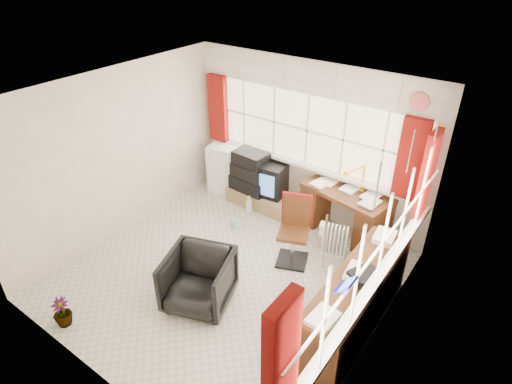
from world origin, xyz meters
TOP-DOWN VIEW (x-y plane):
  - ground at (0.00, 0.00)m, footprint 4.00×4.00m
  - room_walls at (0.00, 0.00)m, footprint 4.00×4.00m
  - window_back at (0.00, 1.94)m, footprint 3.70×0.12m
  - window_right at (1.94, 0.00)m, footprint 0.12×3.70m
  - curtains at (0.92, 0.93)m, footprint 3.83×3.83m
  - overhead_cabinets at (0.98, 0.98)m, footprint 3.98×3.98m
  - desk at (0.83, 1.80)m, footprint 1.40×0.88m
  - desk_lamp at (0.98, 1.94)m, footprint 0.18×0.16m
  - task_chair at (0.51, 0.85)m, footprint 0.55×0.56m
  - office_chair at (0.03, -0.59)m, footprint 0.99×1.00m
  - radiator at (0.98, 1.19)m, footprint 0.38×0.23m
  - credenza at (1.73, 0.20)m, footprint 0.50×2.00m
  - file_tray at (1.79, 0.17)m, footprint 0.35×0.39m
  - tv_bench at (-0.55, 1.72)m, footprint 1.40×0.50m
  - crt_tv at (-0.58, 1.82)m, footprint 0.67×0.64m
  - hifi_stack at (-0.87, 1.71)m, footprint 0.69×0.46m
  - mini_fridge at (-1.49, 1.80)m, footprint 0.60×0.60m
  - spray_bottle_a at (-0.70, 1.42)m, footprint 0.13×0.13m
  - spray_bottle_b at (-0.62, 0.94)m, footprint 0.12×0.12m
  - flower_vase at (-1.04, -1.80)m, footprint 0.28×0.28m

SIDE VIEW (x-z plane):
  - ground at x=0.00m, z-range 0.00..0.00m
  - spray_bottle_b at x=-0.62m, z-range 0.00..0.19m
  - tv_bench at x=-0.55m, z-range 0.00..0.25m
  - spray_bottle_a at x=-0.70m, z-range 0.00..0.31m
  - flower_vase at x=-1.04m, z-range 0.00..0.38m
  - radiator at x=0.98m, z-range -0.05..0.49m
  - office_chair at x=0.03m, z-range 0.00..0.72m
  - credenza at x=1.73m, z-range -0.04..0.81m
  - desk at x=0.83m, z-range 0.02..0.81m
  - mini_fridge at x=-1.49m, z-range 0.00..0.88m
  - crt_tv at x=-0.58m, z-range 0.25..0.80m
  - task_chair at x=0.51m, z-range 0.03..1.03m
  - hifi_stack at x=-0.87m, z-range 0.23..0.93m
  - file_tray at x=1.79m, z-range 0.75..0.86m
  - window_back at x=0.00m, z-range -0.85..2.75m
  - window_right at x=1.94m, z-range -0.85..2.75m
  - desk_lamp at x=0.98m, z-range 0.84..1.28m
  - curtains at x=0.92m, z-range 0.88..2.03m
  - room_walls at x=0.00m, z-range -0.50..3.50m
  - overhead_cabinets at x=0.98m, z-range 2.01..2.49m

